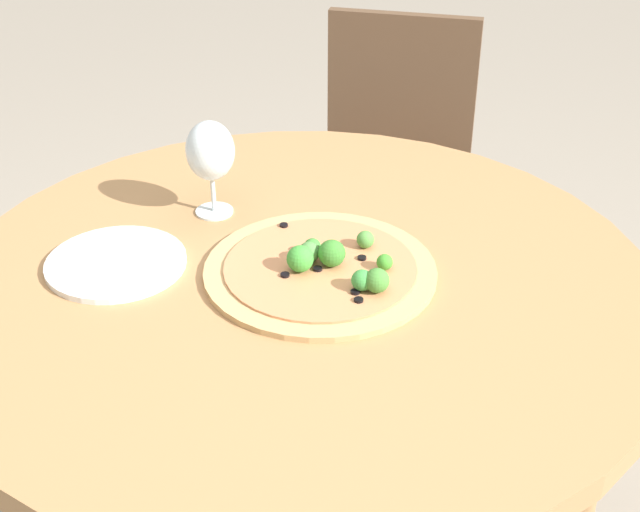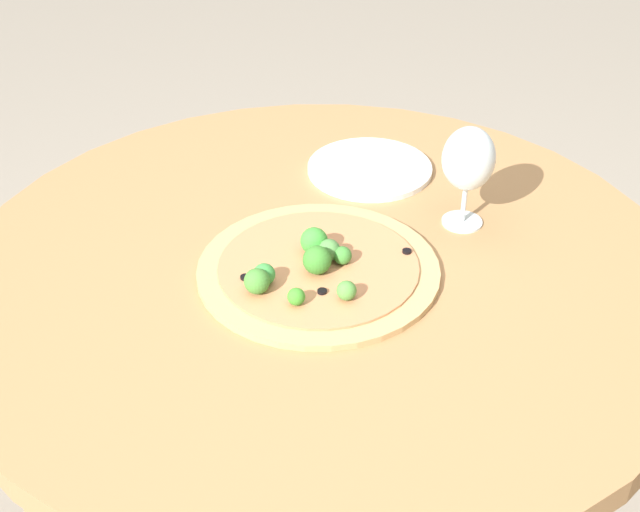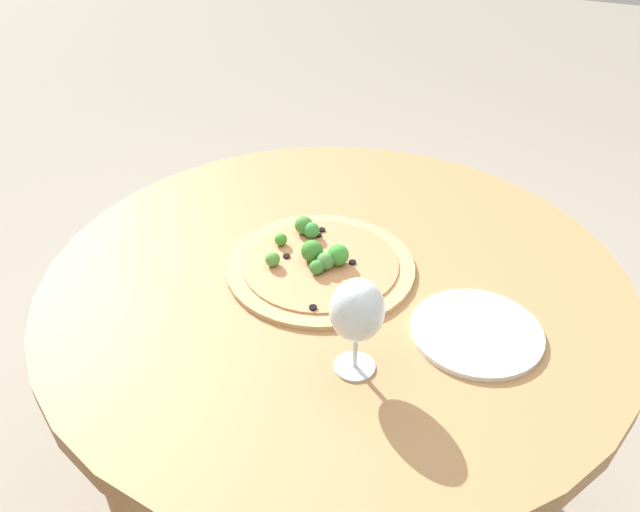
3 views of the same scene
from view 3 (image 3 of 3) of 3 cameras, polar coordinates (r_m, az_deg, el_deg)
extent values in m
plane|color=gray|center=(1.74, 1.05, -21.75)|extent=(12.00, 12.00, 0.00)
cylinder|color=#A87A4C|center=(1.19, 1.42, -2.26)|extent=(1.10, 1.10, 0.04)
cylinder|color=#A87A4C|center=(1.64, 17.43, -9.08)|extent=(0.05, 0.05, 0.71)
cylinder|color=#A87A4C|center=(1.41, -18.45, -18.47)|extent=(0.05, 0.05, 0.71)
cylinder|color=#A87A4C|center=(1.79, -4.34, -2.93)|extent=(0.05, 0.05, 0.71)
cylinder|color=tan|center=(1.19, 0.00, -0.99)|extent=(0.36, 0.36, 0.01)
cylinder|color=tan|center=(1.18, 0.00, -0.71)|extent=(0.30, 0.30, 0.00)
sphere|color=#3F912B|center=(1.23, -3.61, 1.53)|extent=(0.03, 0.03, 0.03)
sphere|color=#4D8842|center=(1.16, 0.46, -0.47)|extent=(0.03, 0.03, 0.03)
sphere|color=green|center=(1.25, -0.78, 2.38)|extent=(0.03, 0.03, 0.03)
sphere|color=green|center=(1.17, 1.44, 0.18)|extent=(0.04, 0.04, 0.04)
sphere|color=#3E8534|center=(1.15, -0.31, -1.04)|extent=(0.03, 0.03, 0.03)
sphere|color=#3B822D|center=(1.18, -0.72, 0.50)|extent=(0.04, 0.04, 0.04)
sphere|color=#508F3E|center=(1.17, -4.36, -0.30)|extent=(0.03, 0.03, 0.03)
sphere|color=#448734|center=(1.26, -1.50, 2.85)|extent=(0.04, 0.04, 0.04)
cylinder|color=black|center=(1.18, 2.98, -0.57)|extent=(0.01, 0.01, 0.00)
cylinder|color=black|center=(1.07, -0.64, -4.73)|extent=(0.01, 0.01, 0.00)
cylinder|color=black|center=(1.27, 0.18, 2.41)|extent=(0.01, 0.01, 0.00)
cylinder|color=black|center=(1.19, 0.51, -0.26)|extent=(0.01, 0.01, 0.00)
cylinder|color=black|center=(1.20, -3.08, -0.02)|extent=(0.01, 0.01, 0.00)
cylinder|color=black|center=(1.26, -0.15, 1.92)|extent=(0.01, 0.01, 0.00)
cylinder|color=silver|center=(0.99, 3.18, -10.04)|extent=(0.07, 0.07, 0.00)
cylinder|color=silver|center=(0.97, 3.24, -8.69)|extent=(0.01, 0.01, 0.06)
ellipsoid|color=silver|center=(0.91, 3.41, -4.97)|extent=(0.08, 0.08, 0.10)
cylinder|color=silver|center=(1.08, 14.12, -6.74)|extent=(0.22, 0.22, 0.01)
camera|label=1|loc=(2.04, 21.09, 34.29)|focal=50.00mm
camera|label=2|loc=(1.65, -44.27, 29.22)|focal=50.00mm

